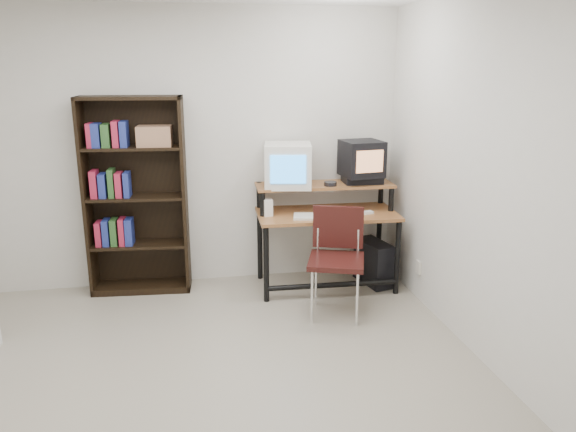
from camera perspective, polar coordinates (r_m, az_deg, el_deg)
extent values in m
cube|color=#A09785|center=(3.93, -8.51, -17.14)|extent=(4.00, 4.00, 0.01)
cube|color=beige|center=(5.38, -10.00, 6.63)|extent=(4.00, 0.01, 2.60)
cube|color=beige|center=(1.55, -7.13, -15.90)|extent=(4.00, 0.01, 2.60)
cube|color=beige|center=(3.99, 20.70, 2.84)|extent=(0.01, 4.00, 2.60)
cube|color=#985F31|center=(5.27, 3.98, 0.21)|extent=(1.32, 0.70, 0.03)
cube|color=#985F31|center=(5.34, 3.73, 3.16)|extent=(1.31, 0.44, 0.02)
cylinder|color=black|center=(5.02, -2.23, -4.88)|extent=(0.05, 0.05, 0.72)
cylinder|color=black|center=(5.29, 11.05, -4.11)|extent=(0.05, 0.05, 0.72)
cylinder|color=black|center=(5.52, -2.90, -1.55)|extent=(0.05, 0.05, 0.98)
cylinder|color=black|center=(5.76, 9.26, -1.01)|extent=(0.05, 0.05, 0.98)
cylinder|color=black|center=(5.21, 4.53, -7.00)|extent=(1.22, 0.10, 0.05)
cube|color=silver|center=(5.23, -0.02, 5.18)|extent=(0.49, 0.49, 0.40)
cube|color=#2C8AEA|center=(5.02, 0.01, 4.74)|extent=(0.31, 0.07, 0.25)
cube|color=black|center=(5.41, 7.53, 3.67)|extent=(0.37, 0.28, 0.08)
cube|color=black|center=(5.36, 7.48, 5.82)|extent=(0.40, 0.39, 0.34)
cube|color=tan|center=(5.21, 8.31, 5.49)|extent=(0.26, 0.04, 0.20)
cylinder|color=#26262B|center=(5.25, 4.33, 3.22)|extent=(0.13, 0.13, 0.05)
cube|color=silver|center=(5.09, 3.24, -0.14)|extent=(0.50, 0.31, 0.03)
cube|color=black|center=(5.27, 8.08, 0.11)|extent=(0.24, 0.20, 0.01)
cube|color=white|center=(5.27, 8.07, 0.31)|extent=(0.11, 0.08, 0.03)
cube|color=silver|center=(5.13, -2.08, 0.78)|extent=(0.09, 0.09, 0.17)
cube|color=black|center=(5.55, 8.70, -4.69)|extent=(0.29, 0.48, 0.42)
cube|color=black|center=(4.72, 4.93, -4.60)|extent=(0.58, 0.58, 0.04)
cube|color=black|center=(4.84, 5.12, -1.12)|extent=(0.42, 0.17, 0.37)
cylinder|color=silver|center=(4.66, 2.45, -8.22)|extent=(0.02, 0.02, 0.47)
cylinder|color=silver|center=(4.64, 7.03, -8.41)|extent=(0.02, 0.02, 0.47)
cylinder|color=silver|center=(5.00, 2.85, -6.53)|extent=(0.02, 0.02, 0.47)
cylinder|color=silver|center=(4.98, 7.11, -6.71)|extent=(0.02, 0.02, 0.47)
cube|color=black|center=(5.39, -19.76, 1.71)|extent=(0.05, 0.30, 1.81)
cube|color=black|center=(5.25, -10.44, 2.02)|extent=(0.05, 0.30, 1.81)
cube|color=black|center=(5.44, -14.94, 2.21)|extent=(0.90, 0.09, 1.81)
cube|color=black|center=(5.18, -15.86, 11.49)|extent=(0.93, 0.37, 0.03)
cube|color=black|center=(5.57, -14.53, -6.93)|extent=(0.93, 0.37, 0.06)
cube|color=black|center=(5.43, -14.83, -2.79)|extent=(0.87, 0.35, 0.03)
cube|color=black|center=(5.31, -15.16, 1.87)|extent=(0.87, 0.35, 0.02)
cube|color=black|center=(5.22, -15.51, 6.70)|extent=(0.87, 0.35, 0.02)
cube|color=#906549|center=(5.18, -13.39, 7.92)|extent=(0.32, 0.25, 0.18)
cube|color=beige|center=(5.24, 13.11, -5.11)|extent=(0.02, 0.08, 0.12)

